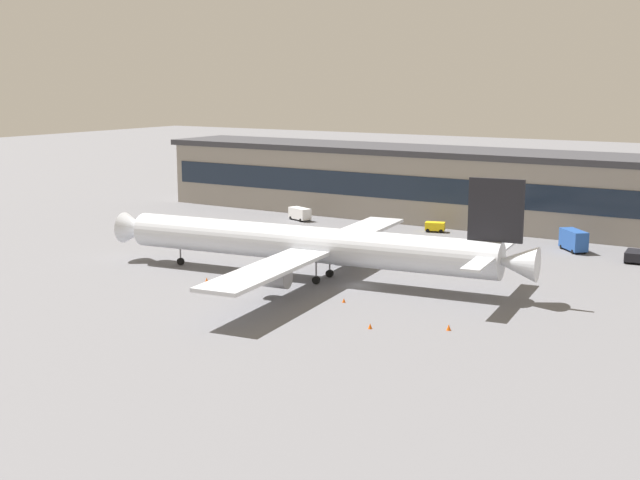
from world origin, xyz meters
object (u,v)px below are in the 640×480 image
at_px(baggage_tug, 435,226).
at_px(traffic_cone_0, 370,326).
at_px(airliner, 311,244).
at_px(traffic_cone_2, 344,300).
at_px(traffic_cone_1, 449,327).
at_px(pushback_tractor, 635,255).
at_px(crew_van, 300,213).
at_px(traffic_cone_3, 207,280).
at_px(stair_truck, 574,240).

xyz_separation_m(baggage_tug, traffic_cone_0, (19.58, -61.29, -0.77)).
distance_m(airliner, traffic_cone_2, 14.29).
xyz_separation_m(airliner, traffic_cone_1, (26.76, -12.69, -4.74)).
height_order(pushback_tractor, crew_van, crew_van).
bearing_deg(crew_van, traffic_cone_0, -50.58).
distance_m(airliner, crew_van, 51.39).
bearing_deg(traffic_cone_0, traffic_cone_3, 166.34).
relative_size(pushback_tractor, traffic_cone_0, 7.99).
height_order(baggage_tug, traffic_cone_0, baggage_tug).
height_order(baggage_tug, stair_truck, stair_truck).
xyz_separation_m(pushback_tractor, crew_van, (-66.22, 5.18, 0.41)).
bearing_deg(stair_truck, traffic_cone_3, -127.21).
relative_size(airliner, traffic_cone_2, 113.69).
relative_size(crew_van, traffic_cone_3, 7.74).
bearing_deg(crew_van, pushback_tractor, -4.47).
height_order(crew_van, traffic_cone_0, crew_van).
relative_size(crew_van, traffic_cone_2, 9.91).
height_order(stair_truck, crew_van, stair_truck).
xyz_separation_m(pushback_tractor, traffic_cone_1, (-9.97, -49.43, -0.70)).
bearing_deg(traffic_cone_0, pushback_tractor, 71.58).
bearing_deg(traffic_cone_0, stair_truck, 82.55).
distance_m(crew_van, traffic_cone_2, 64.34).
bearing_deg(pushback_tractor, traffic_cone_3, -136.07).
height_order(pushback_tractor, traffic_cone_0, pushback_tractor).
distance_m(pushback_tractor, crew_van, 66.42).
bearing_deg(traffic_cone_1, crew_van, 135.85).
relative_size(baggage_tug, stair_truck, 0.66).
xyz_separation_m(airliner, traffic_cone_3, (-11.35, -9.56, -4.72)).
height_order(traffic_cone_0, traffic_cone_1, traffic_cone_1).
bearing_deg(traffic_cone_0, traffic_cone_1, 28.03).
xyz_separation_m(crew_van, traffic_cone_0, (48.35, -58.82, -1.14)).
distance_m(baggage_tug, stair_truck, 27.39).
relative_size(pushback_tractor, traffic_cone_1, 7.25).
distance_m(stair_truck, crew_van, 55.83).
bearing_deg(traffic_cone_2, stair_truck, 71.89).
bearing_deg(pushback_tractor, traffic_cone_1, -101.40).
bearing_deg(traffic_cone_3, pushback_tractor, 43.93).
xyz_separation_m(crew_van, traffic_cone_2, (39.93, -50.44, -1.17)).
distance_m(airliner, stair_truck, 47.98).
relative_size(stair_truck, traffic_cone_2, 10.64).
bearing_deg(traffic_cone_1, traffic_cone_0, -151.97).
relative_size(airliner, stair_truck, 10.68).
relative_size(airliner, traffic_cone_1, 93.63).
distance_m(airliner, traffic_cone_1, 29.99).
bearing_deg(crew_van, baggage_tug, 4.90).
relative_size(stair_truck, traffic_cone_3, 8.31).
xyz_separation_m(traffic_cone_0, traffic_cone_2, (-8.42, 8.39, -0.03)).
height_order(airliner, stair_truck, airliner).
xyz_separation_m(airliner, pushback_tractor, (36.72, 36.74, -4.03)).
bearing_deg(airliner, stair_truck, 56.69).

